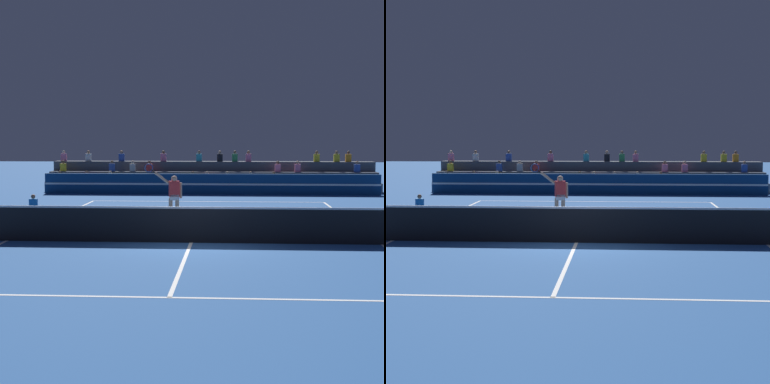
{
  "view_description": "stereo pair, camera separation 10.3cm",
  "coord_description": "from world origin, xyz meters",
  "views": [
    {
      "loc": [
        1.21,
        -18.49,
        3.1
      ],
      "look_at": [
        -0.26,
        4.48,
        1.1
      ],
      "focal_mm": 60.0,
      "sensor_mm": 36.0,
      "label": 1
    },
    {
      "loc": [
        1.32,
        -18.48,
        3.1
      ],
      "look_at": [
        -0.26,
        4.48,
        1.1
      ],
      "focal_mm": 60.0,
      "sensor_mm": 36.0,
      "label": 2
    }
  ],
  "objects": [
    {
      "name": "ground_plane",
      "position": [
        0.0,
        0.0,
        0.0
      ],
      "size": [
        120.0,
        120.0,
        0.0
      ],
      "primitive_type": "plane",
      "color": "#285699"
    },
    {
      "name": "court_lines",
      "position": [
        0.0,
        0.0,
        0.0
      ],
      "size": [
        11.1,
        23.9,
        0.01
      ],
      "color": "white",
      "rests_on": "ground"
    },
    {
      "name": "tennis_net",
      "position": [
        0.0,
        0.0,
        0.54
      ],
      "size": [
        12.0,
        0.1,
        1.1
      ],
      "color": "black",
      "rests_on": "ground"
    },
    {
      "name": "sponsor_banner_wall",
      "position": [
        0.0,
        15.8,
        0.55
      ],
      "size": [
        18.0,
        0.26,
        1.1
      ],
      "color": "navy",
      "rests_on": "ground"
    },
    {
      "name": "tennis_ball",
      "position": [
        -0.23,
        5.64,
        0.03
      ],
      "size": [
        0.07,
        0.07,
        0.07
      ],
      "primitive_type": "sphere",
      "color": "#C6DB33",
      "rests_on": "ground"
    },
    {
      "name": "bleacher_stand",
      "position": [
        -0.01,
        18.33,
        0.65
      ],
      "size": [
        18.61,
        2.85,
        2.28
      ],
      "color": "#4C515B",
      "rests_on": "ground"
    },
    {
      "name": "tennis_player",
      "position": [
        -0.91,
        4.13,
        0.98
      ],
      "size": [
        1.35,
        0.52,
        2.21
      ],
      "color": "tan",
      "rests_on": "ground"
    },
    {
      "name": "ball_kid_courtside",
      "position": [
        -6.58,
        5.96,
        0.33
      ],
      "size": [
        0.3,
        0.36,
        0.84
      ],
      "color": "black",
      "rests_on": "ground"
    }
  ]
}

